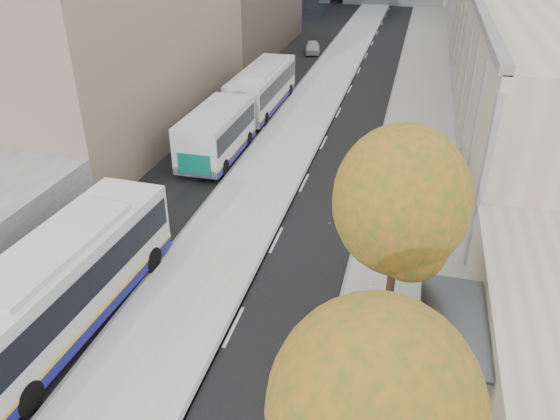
% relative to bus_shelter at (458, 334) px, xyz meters
% --- Properties ---
extents(bus_platform, '(4.25, 150.00, 0.15)m').
position_rel_bus_shelter_xyz_m(bus_platform, '(-9.56, 24.04, -2.11)').
color(bus_platform, '#ACACAC').
rests_on(bus_platform, ground).
extents(sidewalk, '(4.75, 150.00, 0.08)m').
position_rel_bus_shelter_xyz_m(sidewalk, '(-1.56, 24.04, -2.15)').
color(sidewalk, gray).
rests_on(sidewalk, ground).
extents(building_tan, '(18.00, 92.00, 8.00)m').
position_rel_bus_shelter_xyz_m(building_tan, '(9.81, 53.04, 1.81)').
color(building_tan, '#A49A83').
rests_on(building_tan, ground).
extents(bus_shelter, '(1.90, 4.40, 2.53)m').
position_rel_bus_shelter_xyz_m(bus_shelter, '(0.00, 0.00, 0.00)').
color(bus_shelter, '#383A3F').
rests_on(bus_shelter, sidewalk).
extents(tree_b, '(4.00, 4.00, 6.97)m').
position_rel_bus_shelter_xyz_m(tree_b, '(-2.09, -5.96, 2.85)').
color(tree_b, black).
rests_on(tree_b, sidewalk).
extents(tree_c, '(4.20, 4.20, 7.28)m').
position_rel_bus_shelter_xyz_m(tree_c, '(-2.09, 2.04, 3.06)').
color(tree_c, black).
rests_on(tree_c, sidewalk).
extents(bus_far, '(2.76, 17.75, 2.95)m').
position_rel_bus_shelter_xyz_m(bus_far, '(-12.95, 20.40, -0.57)').
color(bus_far, silver).
rests_on(bus_far, ground).
extents(distant_car, '(2.10, 3.79, 1.22)m').
position_rel_bus_shelter_xyz_m(distant_car, '(-12.83, 42.79, -1.58)').
color(distant_car, '#BCBCBC').
rests_on(distant_car, ground).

